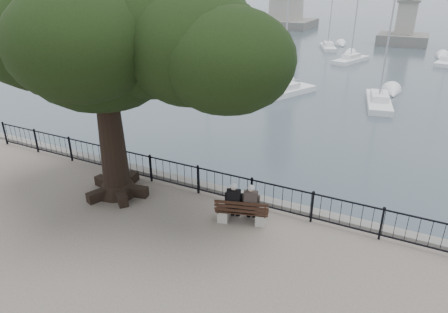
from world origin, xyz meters
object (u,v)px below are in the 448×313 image
Objects in this scene: bench at (242,214)px; person_left at (234,203)px; tree at (122,35)px; person_right at (251,204)px; lion_monument at (405,27)px.

person_left is at bearing 176.15° from bench.
bench is at bearing -3.85° from person_left.
bench is 6.38m from tree.
person_left is 1.00× the size of person_right.
lion_monument is at bearing 89.22° from person_right.
person_left is at bearing 2.19° from tree.
lion_monument is at bearing 88.64° from person_left.
lion_monument is at bearing 88.95° from bench.
tree reaches higher than person_left.
person_left is 5.96m from tree.
bench is 48.46m from lion_monument.
person_left is 48.44m from lion_monument.
tree is 48.97m from lion_monument.
tree is (-4.10, -0.28, 4.74)m from person_right.
person_right reaches higher than bench.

